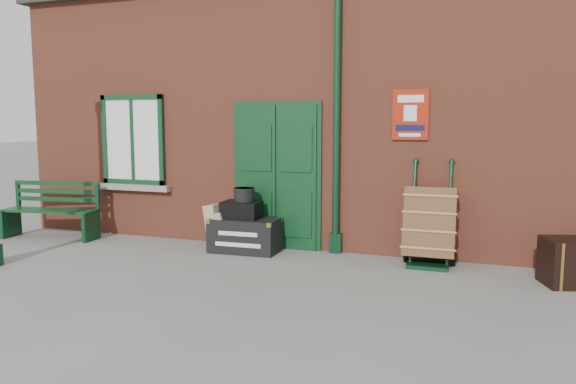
% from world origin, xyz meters
% --- Properties ---
extents(ground, '(80.00, 80.00, 0.00)m').
position_xyz_m(ground, '(0.00, 0.00, 0.00)').
color(ground, gray).
rests_on(ground, ground).
extents(station_building, '(10.30, 4.30, 4.36)m').
position_xyz_m(station_building, '(-0.00, 3.49, 2.16)').
color(station_building, '#994731').
rests_on(station_building, ground).
extents(bench, '(1.64, 0.71, 0.98)m').
position_xyz_m(bench, '(-4.15, 0.88, 0.49)').
color(bench, '#0F391B').
rests_on(bench, ground).
extents(houdini_trunk, '(1.04, 0.61, 0.51)m').
position_xyz_m(houdini_trunk, '(-0.66, 1.05, 0.25)').
color(houdini_trunk, black).
rests_on(houdini_trunk, ground).
extents(strongbox, '(0.58, 0.43, 0.25)m').
position_xyz_m(strongbox, '(-0.71, 1.05, 0.64)').
color(strongbox, black).
rests_on(strongbox, houdini_trunk).
extents(hatbox, '(0.32, 0.32, 0.20)m').
position_xyz_m(hatbox, '(-0.68, 1.08, 0.87)').
color(hatbox, black).
rests_on(hatbox, strongbox).
extents(suitcase_back, '(0.37, 0.53, 0.71)m').
position_xyz_m(suitcase_back, '(-1.11, 1.12, 0.36)').
color(suitcase_back, tan).
rests_on(suitcase_back, ground).
extents(suitcase_front, '(0.40, 0.49, 0.62)m').
position_xyz_m(suitcase_front, '(-0.93, 1.02, 0.31)').
color(suitcase_front, tan).
rests_on(suitcase_front, ground).
extents(porter_trolley, '(0.70, 0.75, 1.41)m').
position_xyz_m(porter_trolley, '(2.04, 1.22, 0.55)').
color(porter_trolley, '#0D341C').
rests_on(porter_trolley, ground).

